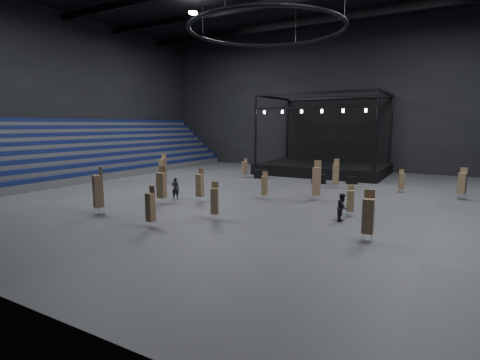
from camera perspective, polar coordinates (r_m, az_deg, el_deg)
The scene contains 25 objects.
floor at distance 30.89m, azimuth 3.79°, elevation -2.26°, with size 50.00×50.00×0.00m, color #444447.
wall_back at distance 50.18m, azimuth 14.80°, elevation 11.92°, with size 50.00×0.20×18.00m, color black.
wall_left at distance 47.18m, azimuth -25.11°, elevation 11.64°, with size 0.20×42.00×18.00m, color black.
bleachers_left at distance 45.58m, azimuth -23.05°, elevation 2.74°, with size 7.20×40.00×6.40m.
stage at distance 45.70m, azimuth 12.86°, elevation 2.87°, with size 14.00×10.00×9.20m.
truss_ring at distance 31.21m, azimuth 4.04°, elevation 21.90°, with size 12.30×12.30×5.15m.
flight_case_left at distance 40.37m, azimuth 3.14°, elevation 0.93°, with size 1.35×0.68×0.90m, color black.
flight_case_mid at distance 37.47m, azimuth 11.93°, elevation 0.16°, with size 1.34×0.67×0.89m, color black.
flight_case_right at distance 37.95m, azimuth 16.70°, elevation -0.06°, with size 1.04×0.52×0.70m, color black.
chair_stack_0 at distance 27.69m, azimuth -11.86°, elevation -0.69°, with size 0.65×0.65×2.74m.
chair_stack_1 at distance 40.70m, azimuth 0.69°, elevation 1.91°, with size 0.60×0.60×2.07m.
chair_stack_2 at distance 34.65m, azimuth 23.41°, elevation -0.04°, with size 0.54×0.54×1.96m.
chair_stack_3 at distance 19.43m, azimuth 18.95°, elevation -5.08°, with size 0.57×0.57×2.58m.
chair_stack_4 at distance 25.67m, azimuth -20.80°, elevation -1.48°, with size 0.72×0.72×3.06m.
chair_stack_5 at distance 28.90m, azimuth 3.75°, elevation -0.75°, with size 0.52×0.52×2.16m.
chair_stack_6 at distance 37.20m, azimuth -11.68°, elevation 1.73°, with size 0.55×0.55×2.92m.
chair_stack_7 at distance 28.08m, azimuth -6.13°, elevation -0.72°, with size 0.48×0.48×2.50m.
chair_stack_8 at distance 33.64m, azimuth 30.77°, elevation -0.33°, with size 0.65×0.65×2.44m.
chair_stack_9 at distance 34.82m, azimuth 14.39°, elevation 0.98°, with size 0.52×0.52×2.67m.
chair_stack_10 at distance 22.71m, azimuth -3.87°, elevation -3.10°, with size 0.58×0.58×2.32m.
chair_stack_11 at distance 24.41m, azimuth 16.49°, elevation -2.97°, with size 0.49×0.49×1.99m.
chair_stack_12 at distance 28.83m, azimuth 11.59°, elevation -0.07°, with size 0.57×0.57×3.06m.
chair_stack_13 at distance 21.61m, azimuth -13.48°, elevation -3.93°, with size 0.43×0.43×2.34m.
man_center at distance 29.39m, azimuth -9.81°, elevation -1.25°, with size 0.61×0.40×1.68m, color black.
crew_member at distance 23.12m, azimuth 15.35°, elevation -4.05°, with size 0.82×0.64×1.70m, color black.
Camera 1 is at (13.38, -27.25, 5.74)m, focal length 28.00 mm.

